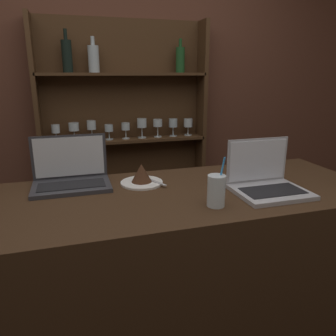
{
  "coord_description": "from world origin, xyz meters",
  "views": [
    {
      "loc": [
        -0.32,
        -0.91,
        1.55
      ],
      "look_at": [
        0.06,
        0.37,
        1.16
      ],
      "focal_mm": 35.0,
      "sensor_mm": 36.0,
      "label": 1
    }
  ],
  "objects_px": {
    "laptop_far": "(266,181)",
    "cake_plate": "(142,176)",
    "water_glass": "(216,191)",
    "laptop_near": "(71,175)"
  },
  "relations": [
    {
      "from": "laptop_near",
      "to": "cake_plate",
      "type": "distance_m",
      "value": 0.32
    },
    {
      "from": "cake_plate",
      "to": "laptop_far",
      "type": "bearing_deg",
      "value": -26.68
    },
    {
      "from": "laptop_far",
      "to": "cake_plate",
      "type": "bearing_deg",
      "value": 153.32
    },
    {
      "from": "cake_plate",
      "to": "water_glass",
      "type": "relative_size",
      "value": 1.01
    },
    {
      "from": "cake_plate",
      "to": "laptop_near",
      "type": "bearing_deg",
      "value": 168.28
    },
    {
      "from": "laptop_near",
      "to": "water_glass",
      "type": "height_order",
      "value": "laptop_near"
    },
    {
      "from": "water_glass",
      "to": "cake_plate",
      "type": "bearing_deg",
      "value": 122.79
    },
    {
      "from": "laptop_near",
      "to": "cake_plate",
      "type": "height_order",
      "value": "laptop_near"
    },
    {
      "from": "laptop_near",
      "to": "cake_plate",
      "type": "relative_size",
      "value": 1.73
    },
    {
      "from": "laptop_far",
      "to": "water_glass",
      "type": "relative_size",
      "value": 1.54
    }
  ]
}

